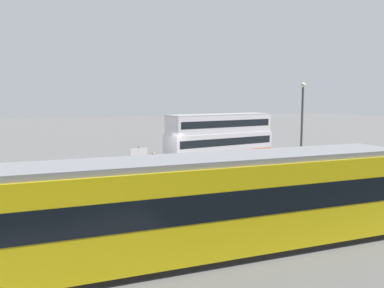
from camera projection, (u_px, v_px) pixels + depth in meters
name	position (u px, v px, depth m)	size (l,w,h in m)	color
ground_plane	(171.00, 165.00, 31.94)	(160.00, 160.00, 0.00)	slate
double_decker_bus	(220.00, 135.00, 35.95)	(10.56, 4.22, 3.89)	silver
tram_yellow	(218.00, 203.00, 13.79)	(14.77, 2.68, 3.43)	yellow
pedestrian_near_railing	(153.00, 162.00, 27.85)	(0.39, 0.39, 1.60)	#4C3F2D
pedestrian_crossing	(251.00, 172.00, 24.03)	(0.40, 0.40, 1.65)	black
pedestrian_railing	(197.00, 169.00, 26.14)	(8.77, 0.83, 1.08)	gray
info_sign	(139.00, 158.00, 24.65)	(1.14, 0.27, 2.39)	slate
street_lamp	(302.00, 120.00, 28.41)	(0.36, 0.36, 6.42)	#4C4C51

